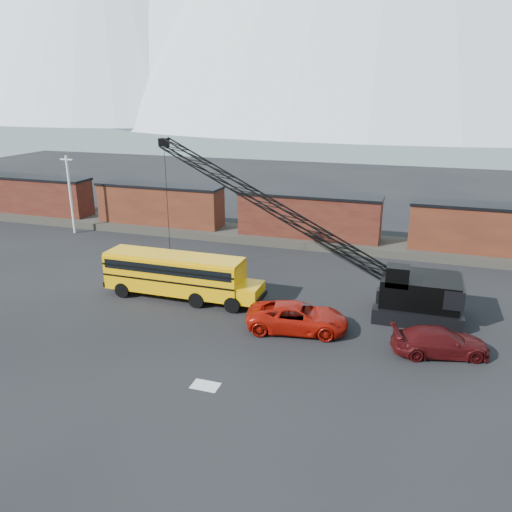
{
  "coord_description": "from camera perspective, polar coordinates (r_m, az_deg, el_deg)",
  "views": [
    {
      "loc": [
        9.69,
        -23.85,
        14.07
      ],
      "look_at": [
        -0.74,
        7.93,
        3.0
      ],
      "focal_mm": 35.0,
      "sensor_mm": 36.0,
      "label": 1
    }
  ],
  "objects": [
    {
      "name": "boxcar_west_near",
      "position": [
        53.76,
        -10.9,
        5.84
      ],
      "size": [
        13.7,
        3.1,
        4.17
      ],
      "color": "#431C13",
      "rests_on": "gravel_berm"
    },
    {
      "name": "snow_patch",
      "position": [
        26.01,
        -5.8,
        -14.52
      ],
      "size": [
        1.4,
        0.9,
        0.02
      ],
      "primitive_type": "cube",
      "color": "silver",
      "rests_on": "ground"
    },
    {
      "name": "maroon_suv",
      "position": [
        30.06,
        20.31,
        -9.18
      ],
      "size": [
        5.7,
        3.49,
        1.54
      ],
      "primitive_type": "imported",
      "rotation": [
        0.0,
        0.0,
        1.84
      ],
      "color": "#420B0D",
      "rests_on": "ground"
    },
    {
      "name": "utility_pole",
      "position": [
        54.64,
        -20.45,
        6.7
      ],
      "size": [
        1.4,
        0.24,
        8.0
      ],
      "color": "silver",
      "rests_on": "ground"
    },
    {
      "name": "ground",
      "position": [
        29.34,
        -3.52,
        -10.38
      ],
      "size": [
        160.0,
        160.0,
        0.0
      ],
      "primitive_type": "plane",
      "color": "black",
      "rests_on": "ground"
    },
    {
      "name": "boxcar_east_near",
      "position": [
        47.65,
        25.24,
        2.81
      ],
      "size": [
        13.7,
        3.1,
        4.17
      ],
      "color": "#431C13",
      "rests_on": "gravel_berm"
    },
    {
      "name": "crawler_crane",
      "position": [
        34.88,
        3.05,
        4.99
      ],
      "size": [
        22.29,
        4.71,
        10.97
      ],
      "color": "black",
      "rests_on": "ground"
    },
    {
      "name": "red_pickup",
      "position": [
        30.98,
        4.77,
        -7.0
      ],
      "size": [
        6.57,
        3.81,
        1.72
      ],
      "primitive_type": "imported",
      "rotation": [
        0.0,
        0.0,
        1.73
      ],
      "color": "#A81208",
      "rests_on": "ground"
    },
    {
      "name": "boxcar_west_far",
      "position": [
        63.0,
        -23.85,
        6.42
      ],
      "size": [
        13.7,
        3.1,
        4.17
      ],
      "color": "#532517",
      "rests_on": "gravel_berm"
    },
    {
      "name": "gravel_berm",
      "position": [
        48.83,
        5.98,
        1.89
      ],
      "size": [
        120.0,
        5.0,
        0.7
      ],
      "primitive_type": "cube",
      "color": "#403C34",
      "rests_on": "ground"
    },
    {
      "name": "school_bus",
      "position": [
        35.61,
        -8.82,
        -2.08
      ],
      "size": [
        11.65,
        2.65,
        3.19
      ],
      "color": "#E6A104",
      "rests_on": "ground"
    },
    {
      "name": "boxcar_mid",
      "position": [
        48.21,
        6.08,
        4.65
      ],
      "size": [
        13.7,
        3.1,
        4.17
      ],
      "color": "#532517",
      "rests_on": "gravel_berm"
    }
  ]
}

